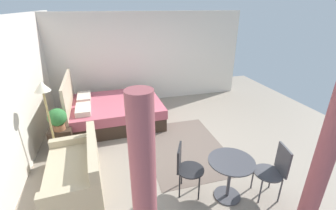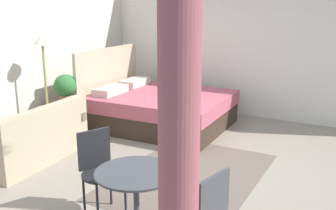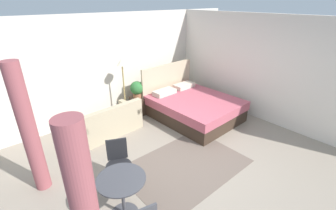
{
  "view_description": "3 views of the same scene",
  "coord_description": "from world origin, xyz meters",
  "px_view_note": "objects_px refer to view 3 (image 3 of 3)",
  "views": [
    {
      "loc": [
        -4.14,
        1.32,
        2.79
      ],
      "look_at": [
        -0.08,
        0.18,
        0.95
      ],
      "focal_mm": 24.68,
      "sensor_mm": 36.0,
      "label": 1
    },
    {
      "loc": [
        -4.21,
        -1.98,
        2.03
      ],
      "look_at": [
        -0.31,
        0.12,
        0.87
      ],
      "focal_mm": 41.72,
      "sensor_mm": 36.0,
      "label": 2
    },
    {
      "loc": [
        -2.86,
        -2.64,
        2.93
      ],
      "look_at": [
        0.01,
        0.66,
        0.94
      ],
      "focal_mm": 24.92,
      "sensor_mm": 36.0,
      "label": 3
    }
  ],
  "objects_px": {
    "bed": "(192,106)",
    "potted_plant": "(137,89)",
    "couch": "(107,123)",
    "balcony_table": "(122,190)",
    "floor_lamp": "(123,71)",
    "cafe_chair_near_window": "(118,159)",
    "nightstand": "(141,105)"
  },
  "relations": [
    {
      "from": "floor_lamp",
      "to": "cafe_chair_near_window",
      "type": "distance_m",
      "value": 2.64
    },
    {
      "from": "couch",
      "to": "floor_lamp",
      "type": "height_order",
      "value": "floor_lamp"
    },
    {
      "from": "bed",
      "to": "nightstand",
      "type": "distance_m",
      "value": 1.44
    },
    {
      "from": "nightstand",
      "to": "balcony_table",
      "type": "distance_m",
      "value": 3.43
    },
    {
      "from": "nightstand",
      "to": "cafe_chair_near_window",
      "type": "relative_size",
      "value": 0.58
    },
    {
      "from": "floor_lamp",
      "to": "cafe_chair_near_window",
      "type": "relative_size",
      "value": 1.92
    },
    {
      "from": "bed",
      "to": "cafe_chair_near_window",
      "type": "height_order",
      "value": "bed"
    },
    {
      "from": "bed",
      "to": "floor_lamp",
      "type": "bearing_deg",
      "value": 139.23
    },
    {
      "from": "couch",
      "to": "floor_lamp",
      "type": "distance_m",
      "value": 1.35
    },
    {
      "from": "potted_plant",
      "to": "floor_lamp",
      "type": "bearing_deg",
      "value": 171.29
    },
    {
      "from": "nightstand",
      "to": "cafe_chair_near_window",
      "type": "bearing_deg",
      "value": -132.43
    },
    {
      "from": "potted_plant",
      "to": "cafe_chair_near_window",
      "type": "xyz_separation_m",
      "value": [
        -1.77,
        -2.04,
        -0.23
      ]
    },
    {
      "from": "bed",
      "to": "potted_plant",
      "type": "height_order",
      "value": "bed"
    },
    {
      "from": "bed",
      "to": "floor_lamp",
      "type": "relative_size",
      "value": 1.39
    },
    {
      "from": "couch",
      "to": "bed",
      "type": "bearing_deg",
      "value": -19.32
    },
    {
      "from": "couch",
      "to": "balcony_table",
      "type": "relative_size",
      "value": 2.3
    },
    {
      "from": "couch",
      "to": "balcony_table",
      "type": "distance_m",
      "value": 2.48
    },
    {
      "from": "floor_lamp",
      "to": "balcony_table",
      "type": "distance_m",
      "value": 3.3
    },
    {
      "from": "bed",
      "to": "couch",
      "type": "bearing_deg",
      "value": 160.68
    },
    {
      "from": "nightstand",
      "to": "balcony_table",
      "type": "bearing_deg",
      "value": -129.05
    },
    {
      "from": "couch",
      "to": "potted_plant",
      "type": "relative_size",
      "value": 3.45
    },
    {
      "from": "floor_lamp",
      "to": "couch",
      "type": "bearing_deg",
      "value": -150.96
    },
    {
      "from": "nightstand",
      "to": "cafe_chair_near_window",
      "type": "xyz_separation_m",
      "value": [
        -1.87,
        -2.04,
        0.26
      ]
    },
    {
      "from": "couch",
      "to": "nightstand",
      "type": "height_order",
      "value": "couch"
    },
    {
      "from": "potted_plant",
      "to": "couch",
      "type": "bearing_deg",
      "value": -161.71
    },
    {
      "from": "floor_lamp",
      "to": "bed",
      "type": "bearing_deg",
      "value": -40.77
    },
    {
      "from": "potted_plant",
      "to": "floor_lamp",
      "type": "xyz_separation_m",
      "value": [
        -0.36,
        0.05,
        0.54
      ]
    },
    {
      "from": "floor_lamp",
      "to": "balcony_table",
      "type": "bearing_deg",
      "value": -122.11
    },
    {
      "from": "couch",
      "to": "potted_plant",
      "type": "height_order",
      "value": "potted_plant"
    },
    {
      "from": "nightstand",
      "to": "bed",
      "type": "bearing_deg",
      "value": -51.16
    },
    {
      "from": "bed",
      "to": "cafe_chair_near_window",
      "type": "distance_m",
      "value": 2.93
    },
    {
      "from": "couch",
      "to": "floor_lamp",
      "type": "xyz_separation_m",
      "value": [
        0.77,
        0.43,
        1.02
      ]
    }
  ]
}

